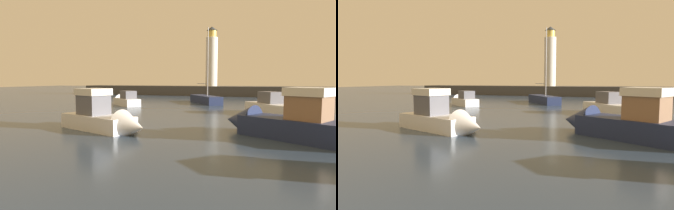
% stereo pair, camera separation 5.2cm
% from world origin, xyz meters
% --- Properties ---
extents(ground_plane, '(220.00, 220.00, 0.00)m').
position_xyz_m(ground_plane, '(0.00, 28.65, 0.00)').
color(ground_plane, '#2D3D51').
extents(breakwater, '(65.32, 5.68, 1.99)m').
position_xyz_m(breakwater, '(0.00, 57.30, 0.99)').
color(breakwater, '#423F3D').
rests_on(breakwater, ground_plane).
extents(lighthouse, '(2.43, 2.43, 12.33)m').
position_xyz_m(lighthouse, '(-3.65, 57.30, 7.83)').
color(lighthouse, silver).
rests_on(lighthouse, breakwater).
extents(motorboat_1, '(6.62, 7.99, 2.67)m').
position_xyz_m(motorboat_1, '(8.33, 25.38, 0.66)').
color(motorboat_1, white).
rests_on(motorboat_1, ground_plane).
extents(motorboat_2, '(5.77, 5.28, 2.28)m').
position_xyz_m(motorboat_2, '(-10.62, 31.37, 0.65)').
color(motorboat_2, white).
rests_on(motorboat_2, ground_plane).
extents(motorboat_3, '(7.11, 4.20, 3.11)m').
position_xyz_m(motorboat_3, '(-3.07, 14.44, 0.81)').
color(motorboat_3, white).
rests_on(motorboat_3, ground_plane).
extents(motorboat_4, '(7.72, 5.83, 3.30)m').
position_xyz_m(motorboat_4, '(7.29, 16.00, 0.86)').
color(motorboat_4, '#1E284C').
rests_on(motorboat_4, ground_plane).
extents(sailboat_moored, '(5.76, 7.61, 10.39)m').
position_xyz_m(sailboat_moored, '(-1.14, 37.70, 0.58)').
color(sailboat_moored, '#1E284C').
rests_on(sailboat_moored, ground_plane).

